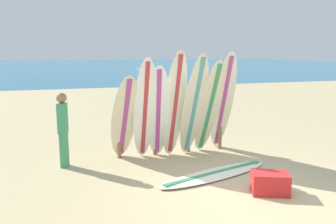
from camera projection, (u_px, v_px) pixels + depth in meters
The scene contains 14 objects.
ground_plane at pixel (248, 198), 5.53m from camera, with size 120.00×120.00×0.00m, color tan.
ocean_water at pixel (78, 65), 60.02m from camera, with size 120.00×80.00×0.01m, color #196B93.
surfboard_rack at pixel (172, 123), 7.83m from camera, with size 2.57×0.09×1.18m.
surfboard_leaning_far_left at pixel (125, 118), 7.20m from camera, with size 0.68×0.99×1.91m.
surfboard_leaning_left at pixel (145, 110), 7.19m from camera, with size 0.51×0.82×2.26m.
surfboard_leaning_center_left at pixel (158, 113), 7.32m from camera, with size 0.65×0.87×2.10m.
surfboard_leaning_center at pixel (175, 105), 7.38m from camera, with size 0.61×0.71×2.41m.
surfboard_leaning_center_right at pixel (194, 106), 7.45m from camera, with size 0.67×0.90×2.34m.
surfboard_leaning_right at pixel (209, 108), 7.66m from camera, with size 0.66×0.96×2.20m.
surfboard_leaning_far_right at pixel (223, 103), 7.80m from camera, with size 0.67×1.25×2.38m.
surfboard_lying_on_sand at pixel (215, 174), 6.49m from camera, with size 2.61×1.25×0.08m.
beachgoer_standing at pixel (63, 127), 6.87m from camera, with size 0.22×0.28×1.55m.
small_boat_offshore at pixel (148, 69), 41.91m from camera, with size 2.35×3.09×0.71m.
cooler_box at pixel (270, 183), 5.66m from camera, with size 0.60×0.40×0.36m, color red.
Camera 1 is at (-2.80, -4.57, 2.35)m, focal length 36.18 mm.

